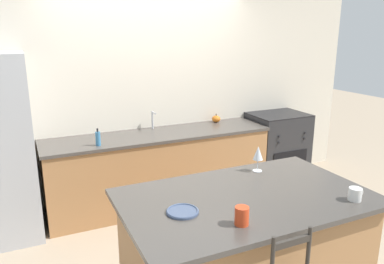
# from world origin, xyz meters

# --- Properties ---
(ground_plane) EXTENTS (18.00, 18.00, 0.00)m
(ground_plane) POSITION_xyz_m (0.00, 0.00, 0.00)
(ground_plane) COLOR tan
(wall_back) EXTENTS (6.00, 0.07, 2.70)m
(wall_back) POSITION_xyz_m (0.00, 0.73, 1.35)
(wall_back) COLOR beige
(wall_back) RESTS_ON ground_plane
(back_counter) EXTENTS (2.68, 0.71, 0.89)m
(back_counter) POSITION_xyz_m (0.00, 0.39, 0.45)
(back_counter) COLOR #A87547
(back_counter) RESTS_ON ground_plane
(sink_faucet) EXTENTS (0.02, 0.13, 0.22)m
(sink_faucet) POSITION_xyz_m (0.00, 0.59, 1.03)
(sink_faucet) COLOR #ADAFB5
(sink_faucet) RESTS_ON back_counter
(kitchen_island) EXTENTS (1.73, 1.05, 0.96)m
(kitchen_island) POSITION_xyz_m (-0.09, -1.65, 0.48)
(kitchen_island) COLOR #A87547
(kitchen_island) RESTS_ON ground_plane
(oven_range) EXTENTS (0.76, 0.62, 0.96)m
(oven_range) POSITION_xyz_m (1.75, 0.40, 0.48)
(oven_range) COLOR #28282B
(oven_range) RESTS_ON ground_plane
(dinner_plate) EXTENTS (0.21, 0.21, 0.02)m
(dinner_plate) POSITION_xyz_m (-0.59, -1.69, 0.97)
(dinner_plate) COLOR #425170
(dinner_plate) RESTS_ON kitchen_island
(wine_glass) EXTENTS (0.08, 0.08, 0.21)m
(wine_glass) POSITION_xyz_m (0.25, -1.28, 1.11)
(wine_glass) COLOR white
(wine_glass) RESTS_ON kitchen_island
(coffee_mug) EXTENTS (0.12, 0.09, 0.09)m
(coffee_mug) POSITION_xyz_m (0.53, -2.02, 1.00)
(coffee_mug) COLOR white
(coffee_mug) RESTS_ON kitchen_island
(tumbler_cup) EXTENTS (0.08, 0.08, 0.11)m
(tumbler_cup) POSITION_xyz_m (-0.34, -1.98, 1.02)
(tumbler_cup) COLOR red
(tumbler_cup) RESTS_ON kitchen_island
(pumpkin_decoration) EXTENTS (0.11, 0.11, 0.11)m
(pumpkin_decoration) POSITION_xyz_m (0.87, 0.58, 0.94)
(pumpkin_decoration) COLOR orange
(pumpkin_decoration) RESTS_ON back_counter
(soap_bottle) EXTENTS (0.05, 0.05, 0.19)m
(soap_bottle) POSITION_xyz_m (-0.75, 0.18, 0.97)
(soap_bottle) COLOR teal
(soap_bottle) RESTS_ON back_counter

